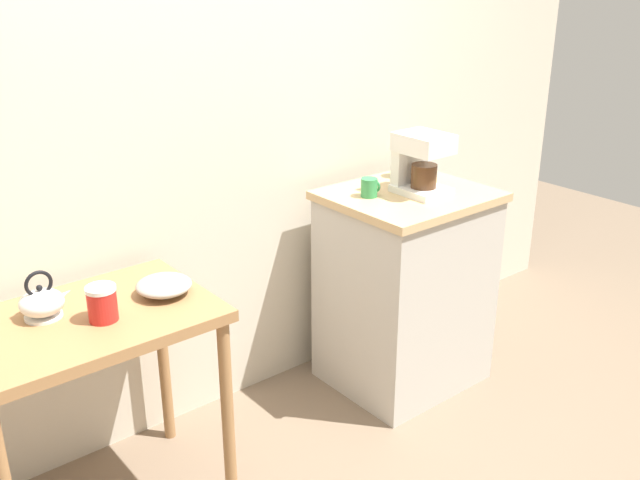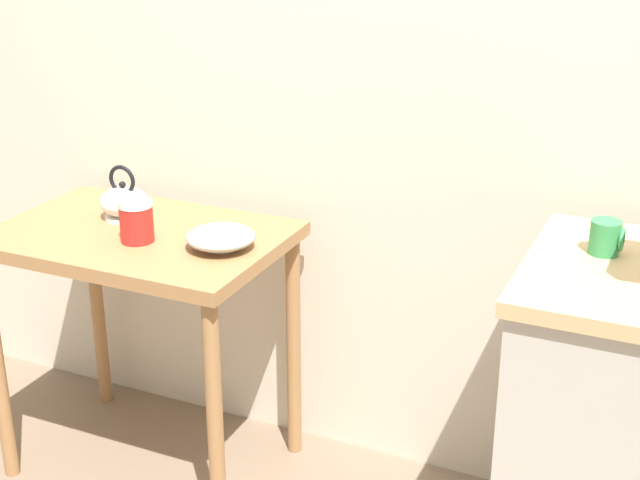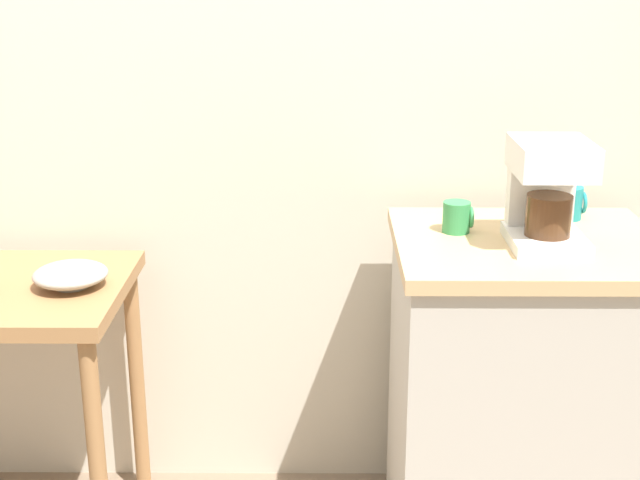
# 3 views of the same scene
# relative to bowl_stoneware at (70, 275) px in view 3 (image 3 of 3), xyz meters

# --- Properties ---
(back_wall) EXTENTS (4.40, 0.10, 2.80)m
(back_wall) POSITION_rel_bowl_stoneware_xyz_m (0.50, 0.40, 0.59)
(back_wall) COLOR beige
(back_wall) RESTS_ON ground_plane
(kitchen_counter) EXTENTS (0.67, 0.59, 0.92)m
(kitchen_counter) POSITION_rel_bowl_stoneware_xyz_m (1.17, -0.03, -0.35)
(kitchen_counter) COLOR #BCB7AD
(kitchen_counter) RESTS_ON ground_plane
(bowl_stoneware) EXTENTS (0.19, 0.19, 0.06)m
(bowl_stoneware) POSITION_rel_bowl_stoneware_xyz_m (0.00, 0.00, 0.00)
(bowl_stoneware) COLOR #9E998C
(bowl_stoneware) RESTS_ON wooden_table
(coffee_maker) EXTENTS (0.18, 0.22, 0.26)m
(coffee_maker) POSITION_rel_bowl_stoneware_xyz_m (1.19, -0.04, 0.25)
(coffee_maker) COLOR white
(coffee_maker) RESTS_ON kitchen_counter
(mug_dark_teal) EXTENTS (0.09, 0.08, 0.09)m
(mug_dark_teal) POSITION_rel_bowl_stoneware_xyz_m (1.31, 0.17, 0.15)
(mug_dark_teal) COLOR teal
(mug_dark_teal) RESTS_ON kitchen_counter
(mug_tall_green) EXTENTS (0.08, 0.07, 0.08)m
(mug_tall_green) POSITION_rel_bowl_stoneware_xyz_m (0.99, 0.04, 0.14)
(mug_tall_green) COLOR #338C4C
(mug_tall_green) RESTS_ON kitchen_counter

